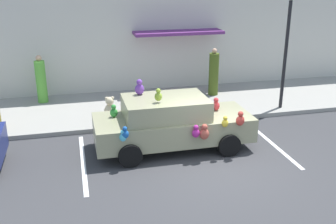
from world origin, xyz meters
TOP-DOWN VIEW (x-y plane):
  - ground_plane at (0.00, 0.00)m, footprint 60.00×60.00m
  - sidewalk at (0.00, 5.00)m, footprint 24.00×4.00m
  - storefront_building at (0.01, 7.14)m, footprint 24.00×1.25m
  - parking_stripe_front at (2.10, 1.00)m, footprint 0.12×3.60m
  - parking_stripe_rear at (-3.49, 1.00)m, footprint 0.12×3.60m
  - plush_covered_car at (-0.93, 1.35)m, footprint 4.49×2.09m
  - teddy_bear_on_sidewalk at (-2.44, 3.86)m, footprint 0.40×0.33m
  - street_lamp_post at (3.75, 3.50)m, footprint 0.28×0.28m
  - pedestrian_walking_past at (1.88, 5.59)m, footprint 0.39×0.39m
  - pedestrian_by_lamp at (-4.76, 6.23)m, footprint 0.38×0.38m

SIDE VIEW (x-z plane):
  - ground_plane at x=0.00m, z-range 0.00..0.00m
  - parking_stripe_front at x=2.10m, z-range 0.00..0.01m
  - parking_stripe_rear at x=-3.49m, z-range 0.00..0.01m
  - sidewalk at x=0.00m, z-range 0.00..0.15m
  - teddy_bear_on_sidewalk at x=-2.44m, z-range 0.12..0.89m
  - plush_covered_car at x=-0.93m, z-range -0.20..1.80m
  - pedestrian_by_lamp at x=-4.76m, z-range 0.08..1.89m
  - pedestrian_walking_past at x=1.88m, z-range 0.08..1.96m
  - street_lamp_post at x=3.75m, z-range 0.59..4.68m
  - storefront_building at x=0.01m, z-range -0.01..6.39m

